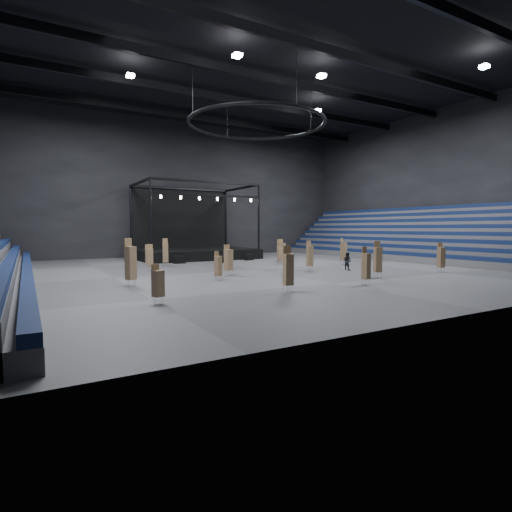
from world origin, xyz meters
TOP-DOWN VIEW (x-y plane):
  - floor at (0.00, 0.00)m, footprint 50.00×50.00m
  - ceiling at (0.00, 0.00)m, footprint 50.00×42.00m
  - wall_back at (0.00, 21.00)m, footprint 50.00×0.20m
  - wall_front at (0.00, -21.00)m, footprint 50.00×0.20m
  - wall_right at (25.00, 0.00)m, footprint 0.20×42.00m
  - bleachers_right at (22.94, 0.00)m, footprint 7.20×40.00m
  - stage at (0.00, 16.24)m, footprint 14.00×10.00m
  - truss_ring at (-0.00, 0.00)m, footprint 12.30×12.30m
  - roof_girders at (0.00, -0.00)m, footprint 49.00×30.35m
  - floodlights at (0.00, -4.00)m, footprint 28.60×16.60m
  - flight_case_left at (-4.03, 9.54)m, footprint 1.26×0.69m
  - flight_case_mid at (0.12, 8.05)m, footprint 1.21×0.62m
  - flight_case_right at (4.49, 9.61)m, footprint 1.21×0.87m
  - chair_stack_0 at (-6.27, -5.32)m, footprint 0.52×0.52m
  - chair_stack_1 at (-12.56, -11.94)m, footprint 0.61×0.61m
  - chair_stack_2 at (-4.81, -11.99)m, footprint 0.57×0.57m
  - chair_stack_3 at (10.26, -0.18)m, footprint 0.72×0.72m
  - chair_stack_4 at (1.48, -11.99)m, footprint 0.49×0.49m
  - chair_stack_5 at (-8.78, 3.35)m, footprint 0.57×0.57m
  - chair_stack_6 at (-6.34, 6.87)m, footprint 0.62×0.62m
  - chair_stack_7 at (12.56, -9.74)m, footprint 0.59×0.59m
  - chair_stack_8 at (6.24, 5.18)m, footprint 0.60×0.60m
  - chair_stack_9 at (-7.89, 7.45)m, footprint 0.49×0.49m
  - chair_stack_10 at (0.17, -4.44)m, footprint 0.51×0.51m
  - chair_stack_11 at (3.64, -3.08)m, footprint 0.50×0.50m
  - chair_stack_12 at (5.09, -9.64)m, footprint 0.65×0.65m
  - chair_stack_13 at (-12.33, -5.09)m, footprint 0.72×0.72m
  - chair_stack_14 at (4.87, 3.53)m, footprint 0.42×0.42m
  - chair_stack_15 at (6.95, 6.72)m, footprint 0.56×0.56m
  - chair_stack_16 at (-4.33, -3.01)m, footprint 0.64×0.64m
  - man_center at (-1.10, -6.57)m, footprint 0.77×0.64m
  - crew_member at (6.79, -4.48)m, footprint 0.76×0.89m

SIDE VIEW (x-z plane):
  - floor at x=0.00m, z-range 0.00..0.00m
  - flight_case_right at x=4.49m, z-range 0.00..0.73m
  - flight_case_mid at x=0.12m, z-range 0.00..0.80m
  - flight_case_left at x=-4.03m, z-range 0.00..0.81m
  - crew_member at x=6.79m, z-range 0.00..1.61m
  - man_center at x=-1.10m, z-range 0.00..1.80m
  - chair_stack_14 at x=4.87m, z-range 0.05..1.98m
  - chair_stack_10 at x=0.17m, z-range 0.07..1.97m
  - chair_stack_1 at x=-12.56m, z-range 0.07..2.07m
  - chair_stack_0 at x=-6.27m, z-range 0.04..2.15m
  - chair_stack_9 at x=-7.89m, z-range 0.06..2.23m
  - chair_stack_5 at x=-8.78m, z-range 0.05..2.42m
  - chair_stack_4 at x=1.48m, z-range 0.02..2.55m
  - chair_stack_15 at x=6.95m, z-range 0.05..2.55m
  - chair_stack_16 at x=-4.33m, z-range 0.07..2.54m
  - chair_stack_7 at x=12.56m, z-range 0.04..2.58m
  - chair_stack_8 at x=6.24m, z-range 0.06..2.61m
  - chair_stack_11 at x=3.64m, z-range 0.02..2.67m
  - chair_stack_2 at x=-4.81m, z-range 0.03..2.75m
  - chair_stack_6 at x=-6.34m, z-range 0.03..2.79m
  - chair_stack_12 at x=5.09m, z-range 0.02..2.81m
  - chair_stack_3 at x=10.26m, z-range 0.05..2.80m
  - stage at x=0.00m, z-range -3.15..6.05m
  - chair_stack_13 at x=-12.33m, z-range 0.02..3.14m
  - bleachers_right at x=22.94m, z-range -1.47..4.93m
  - wall_back at x=0.00m, z-range 0.00..18.00m
  - wall_front at x=0.00m, z-range 0.00..18.00m
  - wall_right at x=25.00m, z-range 0.00..18.00m
  - truss_ring at x=0.00m, z-range 10.43..15.58m
  - floodlights at x=0.00m, z-range 16.48..16.73m
  - roof_girders at x=0.00m, z-range 16.85..17.55m
  - ceiling at x=0.00m, z-range 17.90..18.10m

